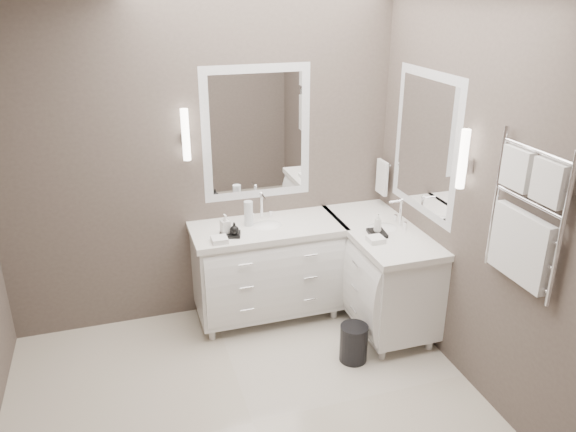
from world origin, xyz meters
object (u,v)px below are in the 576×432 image
object	(u,v)px
vanity_back	(267,265)
waste_bin	(354,343)
towel_ladder	(524,223)
vanity_right	(379,268)

from	to	relation	value
vanity_back	waste_bin	world-z (taller)	vanity_back
vanity_back	waste_bin	bearing A→B (deg)	-60.72
vanity_back	towel_ladder	xyz separation A→B (m)	(1.10, -1.63, 0.91)
vanity_right	waste_bin	bearing A→B (deg)	-131.68
vanity_back	vanity_right	distance (m)	0.93
towel_ladder	waste_bin	distance (m)	1.63
vanity_back	towel_ladder	size ratio (longest dim) A/B	1.38
vanity_back	waste_bin	distance (m)	0.98
vanity_back	waste_bin	size ratio (longest dim) A/B	4.17
vanity_back	towel_ladder	world-z (taller)	towel_ladder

